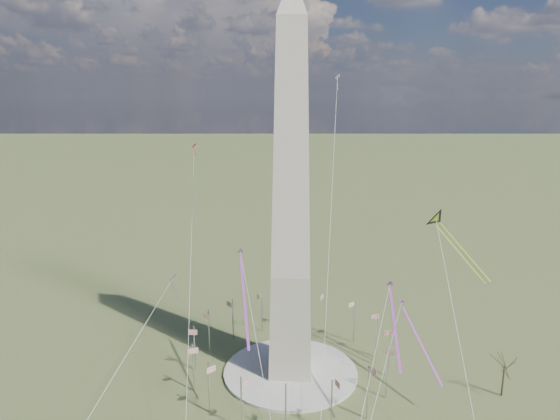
{
  "coord_description": "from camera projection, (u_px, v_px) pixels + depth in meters",
  "views": [
    {
      "loc": [
        4.66,
        -121.37,
        72.85
      ],
      "look_at": [
        -2.85,
        0.0,
        45.13
      ],
      "focal_mm": 32.0,
      "sensor_mm": 36.0,
      "label": 1
    }
  ],
  "objects": [
    {
      "name": "ground",
      "position": [
        291.0,
        373.0,
        134.58
      ],
      "size": [
        2000.0,
        2000.0,
        0.0
      ],
      "primitive_type": "plane",
      "color": "#45542A",
      "rests_on": "ground"
    },
    {
      "name": "plaza",
      "position": [
        291.0,
        372.0,
        134.49
      ],
      "size": [
        36.0,
        36.0,
        0.8
      ],
      "primitive_type": "cylinder",
      "color": "beige",
      "rests_on": "ground"
    },
    {
      "name": "washington_monument",
      "position": [
        291.0,
        199.0,
        123.92
      ],
      "size": [
        15.56,
        15.56,
        100.0
      ],
      "color": "#B5AB98",
      "rests_on": "plaza"
    },
    {
      "name": "flagpole_ring",
      "position": [
        291.0,
        348.0,
        132.96
      ],
      "size": [
        54.4,
        54.4,
        13.0
      ],
      "color": "silver",
      "rests_on": "ground"
    },
    {
      "name": "tree_near",
      "position": [
        505.0,
        364.0,
        122.38
      ],
      "size": [
        7.1,
        7.1,
        12.42
      ],
      "color": "#443729",
      "rests_on": "ground"
    },
    {
      "name": "kite_delta_black",
      "position": [
        439.0,
        223.0,
        125.95
      ],
      "size": [
        14.19,
        17.07,
        14.99
      ],
      "rotation": [
        0.0,
        0.0,
        3.77
      ],
      "color": "black",
      "rests_on": "ground"
    },
    {
      "name": "kite_diamond_purple",
      "position": [
        174.0,
        281.0,
        142.33
      ],
      "size": [
        2.09,
        2.85,
        8.35
      ],
      "rotation": [
        0.0,
        0.0,
        2.37
      ],
      "color": "#441A77",
      "rests_on": "ground"
    },
    {
      "name": "kite_streamer_left",
      "position": [
        394.0,
        314.0,
        112.8
      ],
      "size": [
        1.8,
        19.26,
        13.23
      ],
      "rotation": [
        0.0,
        0.0,
        3.14
      ],
      "color": "#FF282B",
      "rests_on": "ground"
    },
    {
      "name": "kite_streamer_mid",
      "position": [
        243.0,
        282.0,
        121.28
      ],
      "size": [
        6.27,
        23.67,
        16.42
      ],
      "rotation": [
        0.0,
        0.0,
        3.35
      ],
      "color": "#FF282B",
      "rests_on": "ground"
    },
    {
      "name": "kite_streamer_right",
      "position": [
        415.0,
        331.0,
        125.27
      ],
      "size": [
        8.16,
        19.21,
        13.77
      ],
      "rotation": [
        0.0,
        0.0,
        3.5
      ],
      "color": "#FF282B",
      "rests_on": "ground"
    },
    {
      "name": "kite_small_red",
      "position": [
        194.0,
        147.0,
        163.08
      ],
      "size": [
        1.51,
        1.54,
        4.41
      ],
      "rotation": [
        0.0,
        0.0,
        3.07
      ],
      "color": "red",
      "rests_on": "ground"
    },
    {
      "name": "kite_small_white",
      "position": [
        338.0,
        78.0,
        156.8
      ],
      "size": [
        1.45,
        1.86,
        4.83
      ],
      "rotation": [
        0.0,
        0.0,
        2.96
      ],
      "color": "white",
      "rests_on": "ground"
    }
  ]
}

